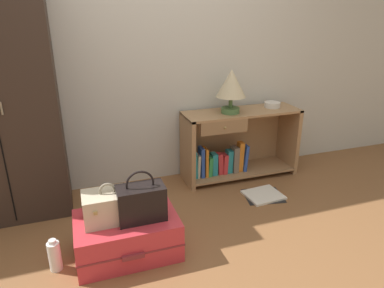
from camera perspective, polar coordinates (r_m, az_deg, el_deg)
ground_plane at (r=2.39m, az=2.21°, el=-20.29°), size 9.00×9.00×0.00m
back_wall at (r=3.25m, az=-7.40°, el=15.96°), size 6.40×0.10×2.60m
bookshelf at (r=3.49m, az=6.93°, el=-0.14°), size 1.13×0.38×0.67m
table_lamp at (r=3.26m, az=6.35°, el=9.39°), size 0.27×0.27×0.40m
bowl at (r=3.58m, az=12.81°, el=6.21°), size 0.16×0.16×0.05m
suitcase_large at (r=2.52m, az=-10.41°, el=-14.27°), size 0.69×0.48×0.28m
train_case at (r=2.39m, az=-13.29°, el=-9.74°), size 0.32×0.23×0.27m
handbag at (r=2.36m, az=-8.21°, el=-9.27°), size 0.31×0.17×0.35m
bottle at (r=2.52m, az=-21.28°, el=-16.43°), size 0.08×0.08×0.22m
open_book_on_floor at (r=3.27m, az=11.43°, el=-8.09°), size 0.38×0.35×0.02m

